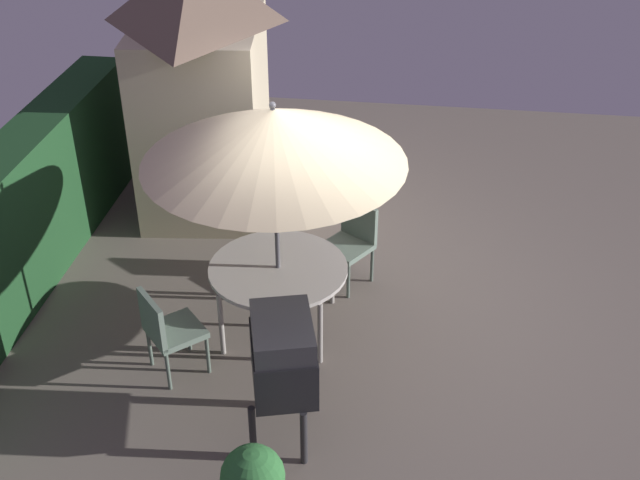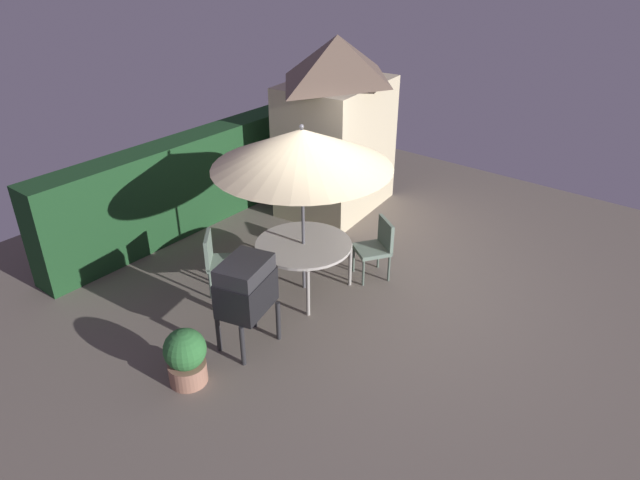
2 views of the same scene
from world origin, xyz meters
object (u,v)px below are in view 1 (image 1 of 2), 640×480
at_px(patio_table, 278,271).
at_px(patio_umbrella, 274,136).
at_px(chair_far_side, 167,328).
at_px(chair_near_shed, 352,238).
at_px(garden_shed, 201,82).
at_px(bbq_grill, 283,356).

bearing_deg(patio_table, patio_umbrella, 116.57).
xyz_separation_m(patio_umbrella, chair_far_side, (-0.80, 0.89, -1.59)).
distance_m(patio_umbrella, chair_near_shed, 1.95).
height_order(patio_umbrella, chair_far_side, patio_umbrella).
bearing_deg(patio_table, chair_far_side, 131.99).
distance_m(garden_shed, chair_far_side, 3.48).
bearing_deg(chair_near_shed, garden_shed, 51.52).
relative_size(bbq_grill, chair_far_side, 1.33).
bearing_deg(chair_far_side, chair_near_shed, -41.07).
relative_size(chair_near_shed, chair_far_side, 1.00).
bearing_deg(garden_shed, patio_umbrella, -151.64).
distance_m(garden_shed, patio_table, 2.97).
xyz_separation_m(garden_shed, patio_table, (-2.50, -1.35, -0.88)).
relative_size(bbq_grill, chair_near_shed, 1.33).
height_order(garden_shed, patio_table, garden_shed).
relative_size(patio_table, chair_far_side, 1.50).
bearing_deg(chair_far_side, patio_umbrella, -48.01).
relative_size(patio_table, bbq_grill, 1.12).
distance_m(patio_table, patio_umbrella, 1.44).
distance_m(patio_umbrella, chair_far_side, 1.99).
height_order(patio_umbrella, chair_near_shed, patio_umbrella).
bearing_deg(patio_umbrella, bbq_grill, -168.09).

